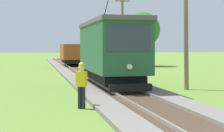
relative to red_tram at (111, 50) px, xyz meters
The scene contains 6 objects.
red_tram is the anchor object (origin of this frame).
freight_car 20.69m from the red_tram, 90.01° to the left, with size 2.40×5.20×2.31m.
utility_pole_near_tram 4.44m from the red_tram, 19.92° to the right, with size 1.40×0.60×7.20m.
utility_pole_mid 13.71m from the red_tram, 73.22° to the left, with size 1.40×0.51×7.56m.
track_worker 7.01m from the red_tram, 111.60° to the right, with size 0.45×0.41×1.78m.
tree_left_near 23.13m from the red_tram, 68.42° to the left, with size 4.27×4.27×6.53m.
Camera 1 is at (-4.32, -5.85, 2.39)m, focal length 57.62 mm.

